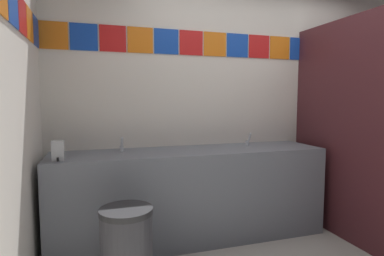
{
  "coord_description": "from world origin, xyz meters",
  "views": [
    {
      "loc": [
        -1.59,
        -1.67,
        1.34
      ],
      "look_at": [
        -0.82,
        0.81,
        1.09
      ],
      "focal_mm": 29.2,
      "sensor_mm": 36.0,
      "label": 1
    }
  ],
  "objects": [
    {
      "name": "faucet_left",
      "position": [
        -1.37,
        1.2,
        0.91
      ],
      "size": [
        0.04,
        0.1,
        0.14
      ],
      "color": "silver",
      "rests_on": "vanity_counter"
    },
    {
      "name": "vanity_counter",
      "position": [
        -0.73,
        1.11,
        0.44
      ],
      "size": [
        2.55,
        0.61,
        0.85
      ],
      "color": "slate",
      "rests_on": "ground_plane"
    },
    {
      "name": "trash_bin",
      "position": [
        -1.41,
        0.42,
        0.3
      ],
      "size": [
        0.36,
        0.36,
        0.6
      ],
      "color": "#333338",
      "rests_on": "ground_plane"
    },
    {
      "name": "wall_back",
      "position": [
        0.0,
        1.45,
        1.34
      ],
      "size": [
        4.11,
        0.09,
        2.68
      ],
      "color": "silver",
      "rests_on": "ground_plane"
    },
    {
      "name": "soap_dispenser",
      "position": [
        -1.87,
        0.93,
        0.93
      ],
      "size": [
        0.09,
        0.09,
        0.16
      ],
      "color": "#B7BABF",
      "rests_on": "vanity_counter"
    },
    {
      "name": "toilet",
      "position": [
        1.19,
        0.99,
        0.3
      ],
      "size": [
        0.39,
        0.49,
        0.74
      ],
      "color": "white",
      "rests_on": "ground_plane"
    },
    {
      "name": "faucet_right",
      "position": [
        -0.09,
        1.2,
        0.91
      ],
      "size": [
        0.04,
        0.1,
        0.14
      ],
      "color": "silver",
      "rests_on": "vanity_counter"
    }
  ]
}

